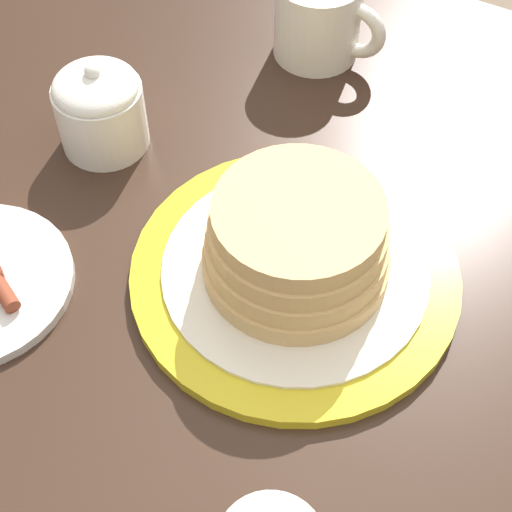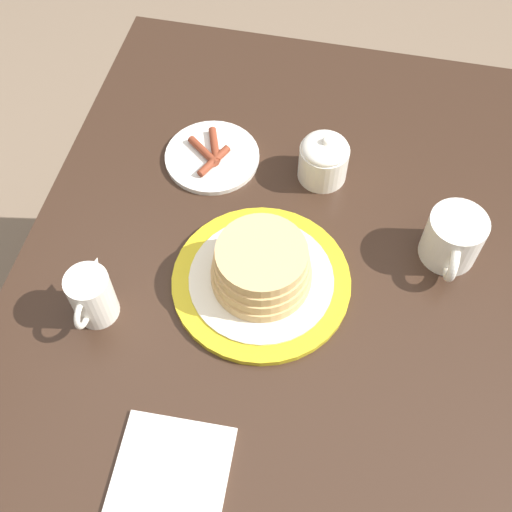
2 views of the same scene
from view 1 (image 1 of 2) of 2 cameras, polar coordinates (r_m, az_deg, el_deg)
The scene contains 4 objects.
dining_table at distance 0.80m, azimuth 6.36°, elevation -6.32°, with size 1.29×0.87×0.73m.
pancake_plate at distance 0.66m, azimuth 2.94°, elevation 0.16°, with size 0.29×0.29×0.10m.
coffee_mug at distance 0.88m, azimuth 4.70°, elevation 16.88°, with size 0.13×0.09×0.09m.
sugar_bowl at distance 0.78m, azimuth -11.29°, elevation 10.53°, with size 0.09×0.09×0.10m.
Camera 1 is at (0.12, -0.40, 1.29)m, focal length 55.00 mm.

